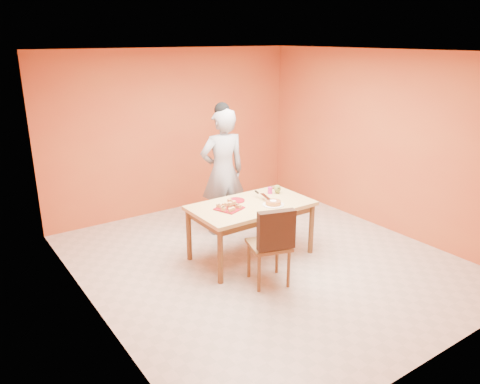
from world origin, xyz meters
TOP-DOWN VIEW (x-y plane):
  - floor at (0.00, 0.00)m, footprint 5.00×5.00m
  - ceiling at (0.00, 0.00)m, footprint 5.00×5.00m
  - wall_back at (0.00, 2.50)m, footprint 4.50×0.00m
  - wall_left at (-2.25, 0.00)m, footprint 0.00×5.00m
  - wall_right at (2.25, 0.00)m, footprint 0.00×5.00m
  - dining_table at (-0.07, 0.21)m, footprint 1.60×0.90m
  - dining_chair at (-0.31, -0.51)m, footprint 0.59×0.66m
  - pastry_pile at (-0.41, 0.22)m, footprint 0.27×0.27m
  - person at (0.08, 1.14)m, footprint 0.76×0.56m
  - pastry_platter at (-0.41, 0.22)m, footprint 0.38×0.38m
  - red_dinner_plate at (-0.17, 0.42)m, footprint 0.26×0.26m
  - white_cake_plate at (0.14, 0.01)m, footprint 0.31×0.31m
  - sponge_cake at (0.14, 0.01)m, footprint 0.21×0.21m
  - cake_server at (0.15, 0.19)m, footprint 0.13×0.29m
  - egg_ornament at (0.49, 0.35)m, footprint 0.12×0.11m
  - magenta_glass at (0.40, 0.40)m, footprint 0.08×0.08m
  - checker_tin at (0.59, 0.56)m, footprint 0.10×0.10m

SIDE VIEW (x-z plane):
  - floor at x=0.00m, z-range 0.00..0.00m
  - dining_chair at x=-0.31m, z-range 0.02..1.03m
  - dining_table at x=-0.07m, z-range 0.29..1.05m
  - white_cake_plate at x=0.14m, z-range 0.76..0.77m
  - red_dinner_plate at x=-0.17m, z-range 0.76..0.77m
  - pastry_platter at x=-0.41m, z-range 0.76..0.78m
  - checker_tin at x=0.59m, z-range 0.76..0.79m
  - sponge_cake at x=0.14m, z-range 0.77..0.82m
  - magenta_glass at x=0.40m, z-range 0.76..0.85m
  - pastry_pile at x=-0.41m, z-range 0.78..0.87m
  - egg_ornament at x=0.49m, z-range 0.76..0.88m
  - cake_server at x=0.15m, z-range 0.82..0.83m
  - person at x=0.08m, z-range 0.00..1.90m
  - wall_back at x=0.00m, z-range -0.90..3.60m
  - wall_left at x=-2.25m, z-range -1.15..3.85m
  - wall_right at x=2.25m, z-range -1.15..3.85m
  - ceiling at x=0.00m, z-range 2.70..2.70m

